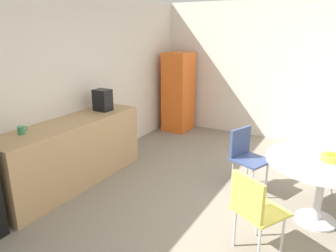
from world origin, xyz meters
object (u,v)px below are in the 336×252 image
(coffee_maker, at_px, (103,100))
(round_table, at_px, (323,171))
(chair_yellow, at_px, (254,206))
(mug_white, at_px, (21,130))
(fruit_bowl, at_px, (332,157))
(chair_navy, at_px, (245,152))
(locker_cabinet, at_px, (178,92))

(coffee_maker, bearing_deg, round_table, -90.21)
(round_table, distance_m, chair_yellow, 1.02)
(chair_yellow, height_order, mug_white, mug_white)
(fruit_bowl, xyz_separation_m, mug_white, (-1.33, 3.20, 0.16))
(round_table, xyz_separation_m, mug_white, (-1.32, 3.13, 0.32))
(chair_navy, height_order, chair_yellow, same)
(locker_cabinet, xyz_separation_m, chair_navy, (-1.88, -2.00, -0.29))
(round_table, bearing_deg, mug_white, 112.85)
(locker_cabinet, distance_m, fruit_bowl, 3.75)
(round_table, height_order, mug_white, mug_white)
(chair_navy, distance_m, coffee_maker, 2.20)
(locker_cabinet, bearing_deg, chair_navy, -133.21)
(mug_white, xyz_separation_m, coffee_maker, (1.33, -0.08, 0.11))
(locker_cabinet, distance_m, chair_navy, 2.76)
(round_table, bearing_deg, chair_yellow, 150.79)
(chair_navy, distance_m, chair_yellow, 1.34)
(round_table, relative_size, coffee_maker, 3.75)
(coffee_maker, bearing_deg, mug_white, 176.43)
(chair_navy, relative_size, mug_white, 6.43)
(round_table, relative_size, chair_yellow, 1.45)
(chair_yellow, relative_size, coffee_maker, 2.59)
(chair_yellow, distance_m, fruit_bowl, 1.09)
(coffee_maker, bearing_deg, fruit_bowl, -89.97)
(chair_yellow, xyz_separation_m, mug_white, (-0.43, 2.64, 0.43))
(round_table, xyz_separation_m, chair_yellow, (-0.89, 0.50, -0.10))
(chair_yellow, bearing_deg, coffee_maker, 70.59)
(locker_cabinet, height_order, mug_white, locker_cabinet)
(fruit_bowl, height_order, mug_white, mug_white)
(fruit_bowl, xyz_separation_m, coffee_maker, (-0.00, 3.11, 0.27))
(fruit_bowl, relative_size, mug_white, 1.71)
(chair_yellow, distance_m, coffee_maker, 2.76)
(locker_cabinet, relative_size, chair_navy, 1.96)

